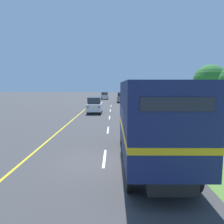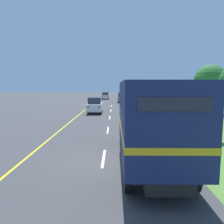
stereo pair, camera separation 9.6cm
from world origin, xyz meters
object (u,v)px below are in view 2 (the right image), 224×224
(lead_car_silver_ahead, at_px, (105,96))
(delineator_post, at_px, (182,137))
(lead_car_grey_ahead, at_px, (122,97))
(roadside_tree_mid, at_px, (211,81))
(horse_trailer_truck, at_px, (150,119))
(lead_car_white, at_px, (95,105))
(highway_sign, at_px, (205,110))

(lead_car_silver_ahead, bearing_deg, delineator_post, -81.74)
(lead_car_grey_ahead, height_order, roadside_tree_mid, roadside_tree_mid)
(horse_trailer_truck, relative_size, lead_car_white, 1.96)
(lead_car_grey_ahead, bearing_deg, roadside_tree_mid, -59.58)
(horse_trailer_truck, relative_size, delineator_post, 8.61)
(horse_trailer_truck, distance_m, lead_car_white, 18.38)
(lead_car_silver_ahead, distance_m, delineator_post, 42.71)
(lead_car_silver_ahead, bearing_deg, highway_sign, -78.99)
(lead_car_silver_ahead, bearing_deg, lead_car_white, -90.33)
(lead_car_white, distance_m, lead_car_grey_ahead, 17.63)
(delineator_post, bearing_deg, lead_car_silver_ahead, 98.26)
(lead_car_white, xyz_separation_m, delineator_post, (6.29, -14.90, -0.49))
(horse_trailer_truck, xyz_separation_m, lead_car_white, (-3.96, 17.92, -1.01))
(lead_car_grey_ahead, xyz_separation_m, roadside_tree_mid, (10.20, -17.37, 2.93))
(highway_sign, height_order, roadside_tree_mid, roadside_tree_mid)
(lead_car_white, bearing_deg, lead_car_grey_ahead, 77.08)
(roadside_tree_mid, xyz_separation_m, delineator_post, (-7.85, -14.71, -3.44))
(lead_car_white, xyz_separation_m, highway_sign, (8.11, -13.52, 0.92))
(horse_trailer_truck, xyz_separation_m, lead_car_silver_ahead, (-3.80, 45.29, -1.11))
(lead_car_grey_ahead, height_order, lead_car_silver_ahead, lead_car_grey_ahead)
(lead_car_silver_ahead, distance_m, highway_sign, 41.67)
(lead_car_grey_ahead, bearing_deg, horse_trailer_truck, -89.97)
(horse_trailer_truck, bearing_deg, delineator_post, 52.33)
(delineator_post, bearing_deg, lead_car_grey_ahead, 94.19)
(lead_car_grey_ahead, relative_size, roadside_tree_mid, 0.72)
(lead_car_white, bearing_deg, highway_sign, -59.03)
(lead_car_white, height_order, highway_sign, highway_sign)
(highway_sign, bearing_deg, delineator_post, -142.87)
(lead_car_white, bearing_deg, horse_trailer_truck, -77.54)
(lead_car_grey_ahead, distance_m, lead_car_silver_ahead, 10.86)
(highway_sign, relative_size, delineator_post, 3.09)
(highway_sign, distance_m, roadside_tree_mid, 14.77)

